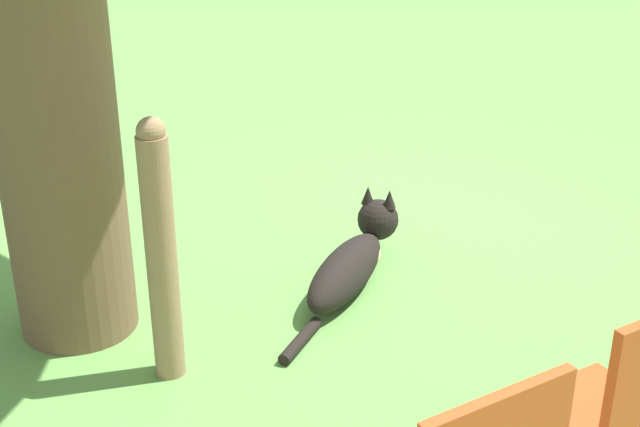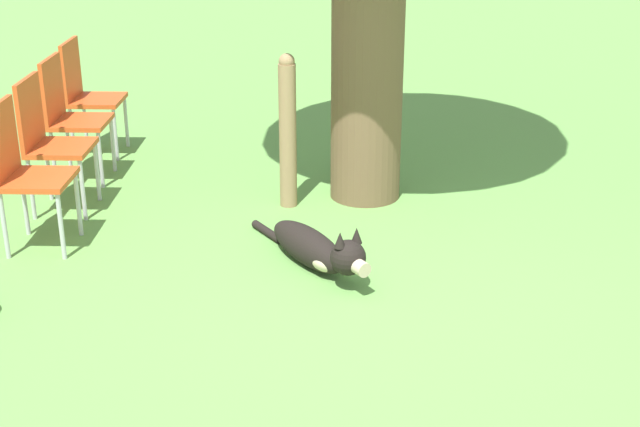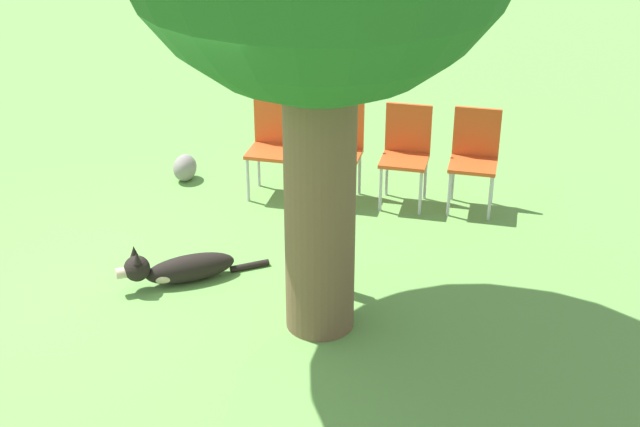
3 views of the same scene
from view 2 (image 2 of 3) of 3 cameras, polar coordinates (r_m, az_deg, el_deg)
name	(u,v)px [view 2 (image 2 of 3)]	position (r m, az deg, el deg)	size (l,w,h in m)	color
ground_plane	(364,265)	(5.58, 2.82, -3.33)	(30.00, 30.00, 0.00)	#609947
dog	(317,249)	(5.48, -0.19, -2.31)	(0.93, 0.99, 0.38)	black
fence_post	(288,131)	(6.33, -2.08, 5.31)	(0.12, 0.12, 1.12)	#937551
red_chair_0	(22,166)	(5.95, -18.51, 2.91)	(0.48, 0.49, 0.96)	#D14C1E
red_chair_1	(48,136)	(6.54, -17.04, 4.79)	(0.48, 0.49, 0.96)	#D14C1E
red_chair_2	(68,111)	(7.14, -15.81, 6.36)	(0.48, 0.49, 0.96)	#D14C1E
red_chair_3	(86,90)	(7.75, -14.76, 7.68)	(0.48, 0.49, 0.96)	#D14C1E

